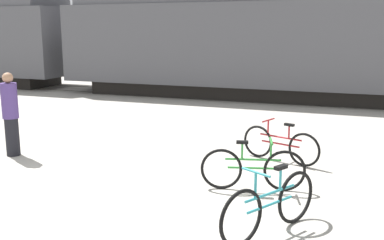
% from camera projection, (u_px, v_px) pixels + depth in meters
% --- Properties ---
extents(ground_plane, '(80.00, 80.00, 0.00)m').
position_uv_depth(ground_plane, '(42.00, 199.00, 7.18)').
color(ground_plane, '#A8A399').
extents(freight_train, '(43.38, 3.05, 5.08)m').
position_uv_depth(freight_train, '(234.00, 30.00, 17.52)').
color(freight_train, black).
rests_on(freight_train, ground_plane).
extents(rail_near, '(55.38, 0.07, 0.01)m').
position_uv_depth(rail_near, '(228.00, 99.00, 17.39)').
color(rail_near, '#4C4238').
rests_on(rail_near, ground_plane).
extents(rail_far, '(55.38, 0.07, 0.01)m').
position_uv_depth(rail_far, '(237.00, 94.00, 18.71)').
color(rail_far, '#4C4238').
rests_on(rail_far, ground_plane).
extents(bicycle_teal, '(0.96, 1.62, 0.93)m').
position_uv_depth(bicycle_teal, '(270.00, 206.00, 5.89)').
color(bicycle_teal, black).
rests_on(bicycle_teal, ground_plane).
extents(bicycle_maroon, '(1.66, 0.64, 0.84)m').
position_uv_depth(bicycle_maroon, '(280.00, 144.00, 9.16)').
color(bicycle_maroon, black).
rests_on(bicycle_maroon, ground_plane).
extents(bicycle_green, '(1.72, 0.55, 0.88)m').
position_uv_depth(bicycle_green, '(253.00, 169.00, 7.52)').
color(bicycle_green, black).
rests_on(bicycle_green, ground_plane).
extents(person_in_purple, '(0.34, 0.34, 1.79)m').
position_uv_depth(person_in_purple, '(11.00, 114.00, 9.51)').
color(person_in_purple, black).
rests_on(person_in_purple, ground_plane).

